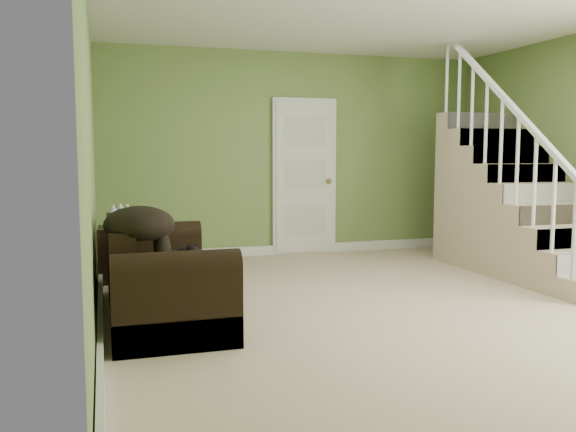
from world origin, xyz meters
TOP-DOWN VIEW (x-y plane):
  - floor at (0.00, 0.00)m, footprint 5.00×5.50m
  - ceiling at (0.00, 0.00)m, footprint 5.00×5.50m
  - wall_back at (0.00, 2.75)m, footprint 5.00×0.04m
  - wall_left at (-2.50, 0.00)m, footprint 0.04×5.50m
  - baseboard_back at (0.00, 2.72)m, footprint 5.00×0.04m
  - baseboard_left at (-2.47, 0.00)m, footprint 0.04×5.50m
  - door at (0.10, 2.71)m, footprint 0.86×0.12m
  - staircase at (1.99, 0.97)m, footprint 1.00×2.51m
  - sofa at (-2.01, 0.10)m, footprint 0.86×1.99m
  - side_table at (-2.25, 1.65)m, footprint 0.48×0.48m
  - cat at (-1.80, -0.05)m, footprint 0.24×0.43m
  - banana at (-1.88, -0.09)m, footprint 0.17×0.20m
  - throw_pillow at (-2.01, 0.77)m, footprint 0.32×0.49m
  - throw_blanket at (-2.18, -0.39)m, footprint 0.55×0.69m

SIDE VIEW (x-z plane):
  - floor at x=0.00m, z-range -0.01..0.01m
  - baseboard_back at x=0.00m, z-range 0.00..0.12m
  - baseboard_left at x=-2.47m, z-range 0.00..0.12m
  - side_table at x=-2.25m, z-range -0.11..0.69m
  - sofa at x=-2.01m, z-range -0.09..0.69m
  - banana at x=-1.88m, z-range 0.43..0.48m
  - cat at x=-1.80m, z-range 0.40..0.61m
  - throw_pillow at x=-2.01m, z-range 0.36..0.83m
  - staircase at x=1.99m, z-range -0.77..2.05m
  - throw_blanket at x=-2.18m, z-range 0.68..0.95m
  - door at x=0.10m, z-range 0.00..2.02m
  - wall_back at x=0.00m, z-range 0.00..2.60m
  - wall_left at x=-2.50m, z-range 0.00..2.60m
  - ceiling at x=0.00m, z-range 2.60..2.60m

